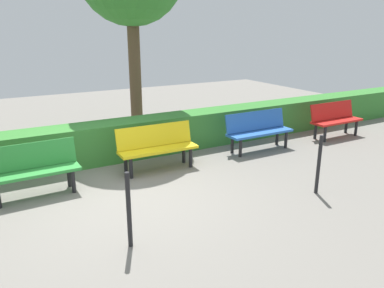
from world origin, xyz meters
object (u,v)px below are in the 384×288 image
at_px(bench_blue, 258,129).
at_px(bench_yellow, 157,145).
at_px(bench_red, 335,118).
at_px(bench_green, 33,168).

height_order(bench_blue, bench_yellow, same).
xyz_separation_m(bench_red, bench_blue, (2.36, -0.10, 0.00)).
bearing_deg(bench_green, bench_red, 179.07).
bearing_deg(bench_blue, bench_green, 1.78).
bearing_deg(bench_red, bench_green, -0.04).
xyz_separation_m(bench_red, bench_yellow, (4.84, -0.09, 0.00)).
xyz_separation_m(bench_yellow, bench_green, (2.25, 0.12, -0.00)).
height_order(bench_red, bench_yellow, bench_yellow).
relative_size(bench_red, bench_blue, 0.90).
height_order(bench_yellow, bench_green, same).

